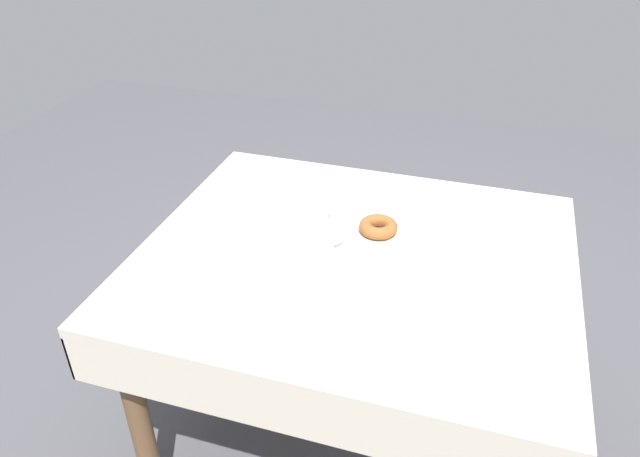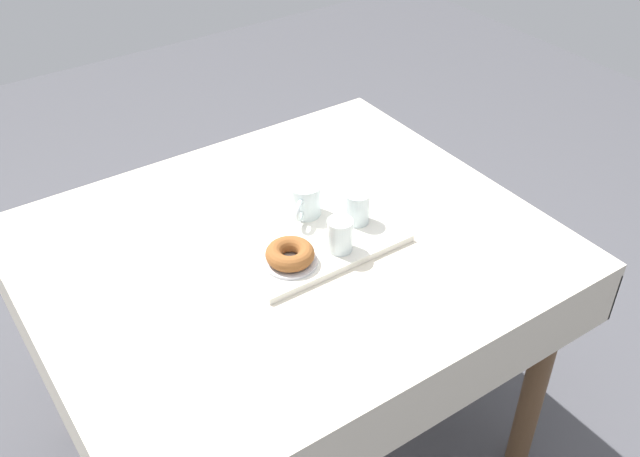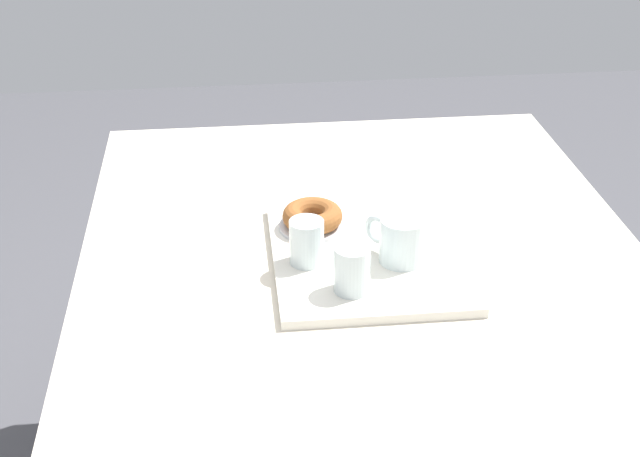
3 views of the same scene
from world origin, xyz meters
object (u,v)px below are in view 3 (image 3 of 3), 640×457
at_px(serving_tray, 366,256).
at_px(sugar_donut_left, 312,216).
at_px(water_glass_near, 307,244).
at_px(water_glass_far, 352,272).
at_px(donut_plate_left, 312,226).
at_px(dining_table, 361,293).
at_px(tea_mug_left, 401,241).

xyz_separation_m(serving_tray, sugar_donut_left, (-0.10, -0.09, 0.03)).
bearing_deg(water_glass_near, water_glass_far, 33.66).
xyz_separation_m(serving_tray, donut_plate_left, (-0.10, -0.09, 0.01)).
bearing_deg(water_glass_far, serving_tray, 160.16).
bearing_deg(sugar_donut_left, serving_tray, 41.42).
xyz_separation_m(water_glass_far, donut_plate_left, (-0.22, -0.04, -0.03)).
distance_m(water_glass_far, donut_plate_left, 0.23).
height_order(dining_table, water_glass_near, water_glass_near).
relative_size(water_glass_near, sugar_donut_left, 0.72).
height_order(tea_mug_left, donut_plate_left, tea_mug_left).
distance_m(dining_table, donut_plate_left, 0.16).
bearing_deg(dining_table, serving_tray, -0.95).
xyz_separation_m(water_glass_near, donut_plate_left, (-0.12, 0.02, -0.03)).
bearing_deg(water_glass_near, donut_plate_left, 169.59).
bearing_deg(tea_mug_left, sugar_donut_left, -133.24).
distance_m(tea_mug_left, donut_plate_left, 0.20).
distance_m(donut_plate_left, sugar_donut_left, 0.02).
height_order(dining_table, tea_mug_left, tea_mug_left).
bearing_deg(tea_mug_left, water_glass_far, -48.38).
bearing_deg(water_glass_far, donut_plate_left, -168.93).
bearing_deg(donut_plate_left, tea_mug_left, 46.76).
relative_size(tea_mug_left, water_glass_near, 1.27).
xyz_separation_m(tea_mug_left, sugar_donut_left, (-0.13, -0.14, -0.01)).
relative_size(serving_tray, donut_plate_left, 3.22).
relative_size(serving_tray, water_glass_far, 4.97).
bearing_deg(donut_plate_left, dining_table, 62.68).
bearing_deg(serving_tray, dining_table, 179.05).
bearing_deg(donut_plate_left, water_glass_near, -10.41).
height_order(dining_table, serving_tray, serving_tray).
bearing_deg(dining_table, sugar_donut_left, -117.32).
xyz_separation_m(tea_mug_left, donut_plate_left, (-0.13, -0.14, -0.04)).
distance_m(dining_table, tea_mug_left, 0.19).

